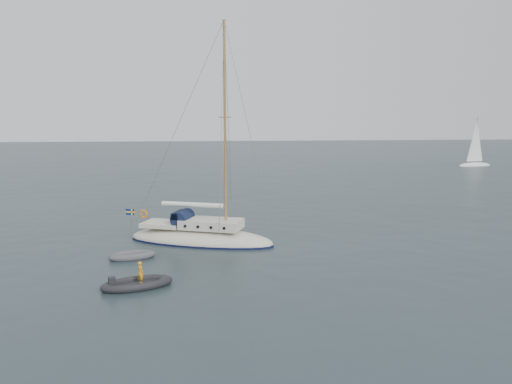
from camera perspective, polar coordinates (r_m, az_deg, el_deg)
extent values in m
plane|color=black|center=(31.23, -0.84, -6.69)|extent=(300.00, 300.00, 0.00)
ellipsoid|color=beige|center=(33.34, -6.33, -5.47)|extent=(9.86, 3.07, 1.64)
cube|color=beige|center=(33.10, -5.03, -3.55)|extent=(3.94, 2.08, 0.60)
cube|color=beige|center=(33.23, -10.90, -3.94)|extent=(2.63, 2.08, 0.27)
cylinder|color=#101832|center=(33.05, -8.56, -3.10)|extent=(1.05, 1.81, 1.05)
cube|color=#101832|center=(33.02, -8.95, -2.73)|extent=(0.49, 1.81, 0.44)
cylinder|color=olive|center=(32.42, -3.42, 7.38)|extent=(0.16, 0.16, 13.15)
cylinder|color=olive|center=(32.42, -3.43, 8.54)|extent=(0.05, 2.41, 0.05)
cylinder|color=olive|center=(32.87, -7.35, -1.59)|extent=(4.60, 0.11, 0.11)
cylinder|color=silver|center=(32.86, -7.35, -1.50)|extent=(4.28, 0.31, 0.31)
cylinder|color=gray|center=(33.31, -13.94, -3.17)|extent=(0.04, 2.41, 0.04)
torus|color=orange|center=(33.96, -13.89, -2.95)|extent=(0.59, 0.11, 0.59)
cylinder|color=olive|center=(33.39, -14.59, -3.36)|extent=(0.03, 0.03, 0.99)
cube|color=navy|center=(33.37, -15.17, -2.82)|extent=(0.66, 0.02, 0.42)
cube|color=yellow|center=(33.37, -15.17, -2.82)|extent=(0.68, 0.03, 0.10)
cube|color=yellow|center=(33.35, -14.96, -2.81)|extent=(0.10, 0.03, 0.44)
cylinder|color=black|center=(34.12, -7.47, -3.23)|extent=(0.20, 0.07, 0.20)
cylinder|color=black|center=(32.07, -7.53, -3.98)|extent=(0.20, 0.07, 0.20)
cylinder|color=black|center=(34.12, -6.00, -3.20)|extent=(0.20, 0.07, 0.20)
cylinder|color=black|center=(32.06, -5.96, -3.96)|extent=(0.20, 0.07, 0.20)
cylinder|color=black|center=(34.14, -4.53, -3.18)|extent=(0.20, 0.07, 0.20)
cylinder|color=black|center=(32.08, -4.39, -3.93)|extent=(0.20, 0.07, 0.20)
cylinder|color=black|center=(34.18, -3.06, -3.15)|extent=(0.20, 0.07, 0.20)
cylinder|color=black|center=(32.12, -2.82, -3.90)|extent=(0.20, 0.07, 0.20)
cube|color=#504F55|center=(30.36, -13.96, -7.17)|extent=(1.66, 0.68, 0.10)
cube|color=black|center=(25.33, -13.43, -10.27)|extent=(2.19, 0.91, 0.11)
cube|color=black|center=(25.42, -16.13, -9.64)|extent=(0.32, 0.32, 0.55)
imported|color=orange|center=(25.13, -13.05, -8.99)|extent=(0.39, 0.47, 1.11)
ellipsoid|color=silver|center=(93.68, 23.69, 2.78)|extent=(6.59, 2.20, 1.10)
cylinder|color=gray|center=(93.41, 23.85, 5.43)|extent=(0.11, 0.11, 7.68)
cone|color=silver|center=(93.38, 23.82, 5.43)|extent=(3.51, 3.51, 7.14)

